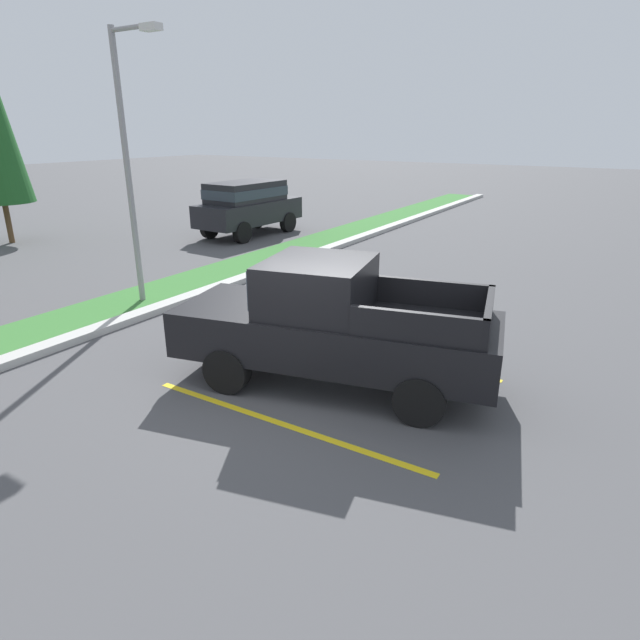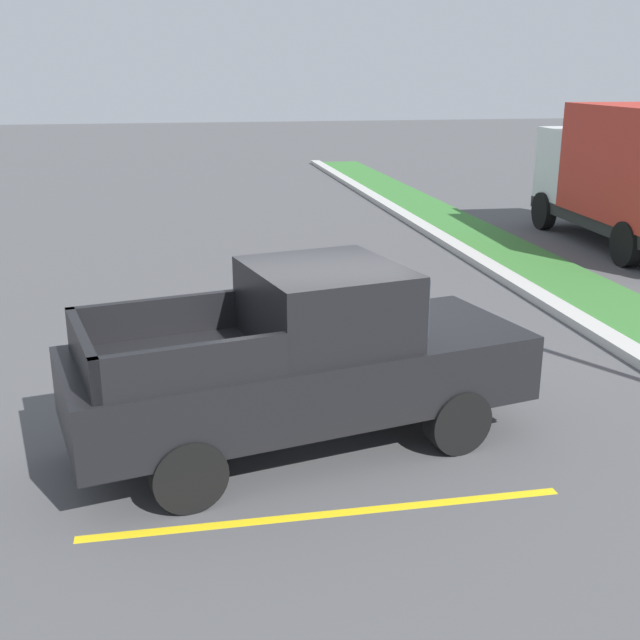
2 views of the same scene
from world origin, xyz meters
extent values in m
plane|color=#4C4C4F|center=(0.00, 0.00, 0.00)|extent=(120.00, 120.00, 0.00)
cube|color=yellow|center=(-0.90, -0.41, 0.00)|extent=(0.12, 4.80, 0.01)
cube|color=yellow|center=(2.20, -0.41, 0.00)|extent=(0.12, 4.80, 0.01)
cylinder|color=black|center=(-0.52, 0.92, 0.38)|extent=(0.44, 0.80, 0.76)
cylinder|color=black|center=(1.14, 1.29, 0.38)|extent=(0.44, 0.80, 0.76)
cylinder|color=black|center=(0.16, -2.11, 0.38)|extent=(0.44, 0.80, 0.76)
cylinder|color=black|center=(1.82, -1.73, 0.38)|extent=(0.44, 0.80, 0.76)
cube|color=black|center=(0.65, -0.41, 0.88)|extent=(3.00, 5.49, 0.76)
cube|color=black|center=(0.59, -0.12, 1.68)|extent=(2.07, 1.95, 0.84)
cube|color=#2D3842|center=(0.41, 0.68, 1.73)|extent=(1.59, 0.42, 0.63)
cube|color=black|center=(0.14, -2.01, 1.48)|extent=(0.52, 1.88, 0.44)
cube|color=black|center=(1.80, -1.64, 1.48)|extent=(0.52, 1.88, 0.44)
cube|color=black|center=(1.17, -2.70, 1.48)|extent=(1.78, 0.49, 0.44)
cube|color=silver|center=(0.09, 2.08, 0.64)|extent=(1.80, 0.55, 0.28)
cylinder|color=black|center=(-11.04, 8.26, 0.50)|extent=(1.01, 0.34, 1.00)
cylinder|color=black|center=(-10.95, 10.46, 0.50)|extent=(1.01, 0.34, 1.00)
cylinder|color=black|center=(-6.64, 8.09, 0.50)|extent=(1.01, 0.34, 1.00)
cube|color=#262626|center=(-8.40, 9.26, 0.65)|extent=(6.88, 2.56, 0.30)
cube|color=silver|center=(-10.94, 9.36, 1.75)|extent=(1.69, 2.36, 1.90)
cube|color=#2D3842|center=(-11.76, 9.39, 2.00)|extent=(0.14, 2.10, 0.90)
camera|label=1|loc=(-6.40, -4.50, 4.06)|focal=30.06mm
camera|label=2|loc=(8.84, -1.75, 4.15)|focal=44.20mm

